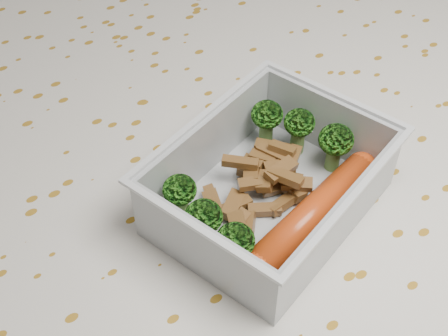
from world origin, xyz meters
TOP-DOWN VIEW (x-y plane):
  - dining_table at (0.00, 0.00)m, footprint 1.40×0.90m
  - tablecloth at (0.00, 0.00)m, footprint 1.46×0.96m
  - lunch_container at (0.01, -0.04)m, footprint 0.20×0.18m
  - broccoli_florets at (0.01, -0.03)m, footprint 0.16×0.11m
  - meat_pile at (0.01, -0.03)m, footprint 0.10×0.07m
  - sausage at (0.02, -0.07)m, footprint 0.15×0.05m

SIDE VIEW (x-z plane):
  - dining_table at x=0.00m, z-range 0.29..1.04m
  - tablecloth at x=0.00m, z-range 0.62..0.81m
  - meat_pile at x=0.01m, z-range 0.76..0.79m
  - sausage at x=0.02m, z-range 0.76..0.79m
  - lunch_container at x=0.01m, z-range 0.75..0.81m
  - broccoli_florets at x=0.01m, z-range 0.77..0.81m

